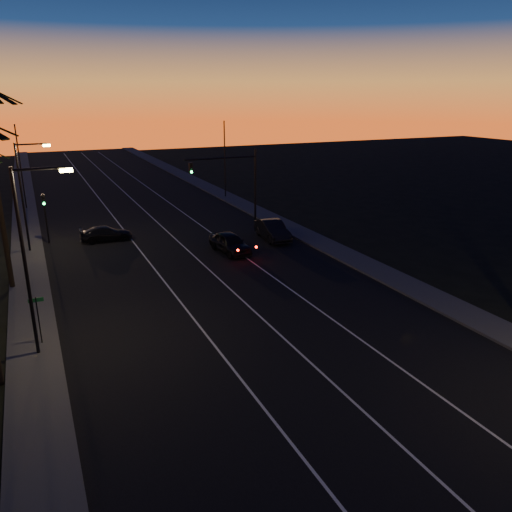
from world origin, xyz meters
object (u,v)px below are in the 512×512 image
cross_car (106,234)px  signal_mast (232,174)px  lead_car (230,243)px  right_car (272,230)px

cross_car → signal_mast: bearing=5.6°
signal_mast → lead_car: 10.20m
right_car → cross_car: size_ratio=1.16×
lead_car → cross_car: bearing=138.4°
signal_mast → lead_car: bearing=-113.5°
lead_car → cross_car: lead_car is taller
signal_mast → cross_car: signal_mast is taller
cross_car → lead_car: bearing=-41.6°
right_car → cross_car: 14.18m
right_car → signal_mast: bearing=98.3°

